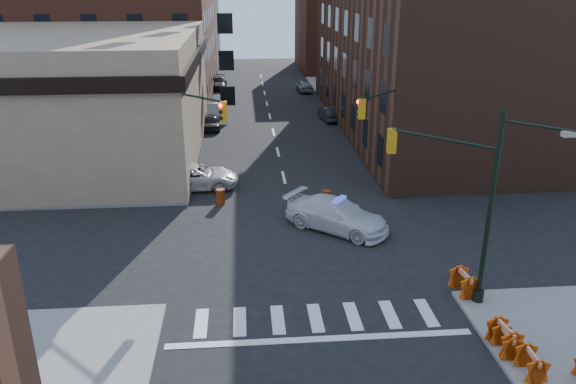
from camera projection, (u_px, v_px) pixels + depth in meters
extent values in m
plane|color=black|center=(298.00, 243.00, 28.55)|extent=(140.00, 140.00, 0.00)
cube|color=gray|center=(43.00, 109.00, 57.24)|extent=(34.00, 54.50, 0.15)
cube|color=gray|center=(479.00, 102.00, 60.78)|extent=(34.00, 54.50, 0.15)
cube|color=#9C8766|center=(45.00, 96.00, 41.00)|extent=(22.00, 22.00, 9.00)
cube|color=#4B2B1E|center=(424.00, 48.00, 48.00)|extent=(14.00, 34.00, 14.00)
cube|color=brown|center=(148.00, 12.00, 82.18)|extent=(20.00, 18.00, 16.00)
cube|color=brown|center=(355.00, 27.00, 81.48)|extent=(16.00, 16.00, 12.00)
cylinder|color=black|center=(490.00, 211.00, 21.73)|extent=(0.20, 0.20, 8.00)
cylinder|color=black|center=(478.00, 295.00, 23.07)|extent=(0.44, 0.44, 0.50)
cylinder|color=black|center=(442.00, 139.00, 22.19)|extent=(3.27, 3.27, 0.12)
cube|color=#BF8C0C|center=(392.00, 141.00, 23.73)|extent=(0.35, 0.35, 1.05)
sphere|color=#FF0C05|center=(395.00, 132.00, 23.76)|extent=(0.22, 0.22, 0.22)
sphere|color=black|center=(394.00, 139.00, 23.88)|extent=(0.22, 0.22, 0.22)
sphere|color=black|center=(394.00, 147.00, 24.00)|extent=(0.22, 0.22, 0.22)
cylinder|color=black|center=(536.00, 126.00, 19.72)|extent=(1.91, 1.91, 0.10)
cube|color=#99998C|center=(572.00, 134.00, 19.03)|extent=(0.70, 0.25, 0.18)
cylinder|color=black|center=(171.00, 134.00, 32.41)|extent=(0.20, 0.20, 8.00)
cylinder|color=black|center=(176.00, 195.00, 33.75)|extent=(0.44, 0.44, 0.50)
cylinder|color=black|center=(194.00, 96.00, 30.16)|extent=(3.27, 3.27, 0.12)
cube|color=#BF8C0C|center=(224.00, 111.00, 28.98)|extent=(0.35, 0.35, 1.05)
sphere|color=#FF0C05|center=(220.00, 105.00, 28.70)|extent=(0.22, 0.22, 0.22)
sphere|color=black|center=(221.00, 112.00, 28.82)|extent=(0.22, 0.22, 0.22)
sphere|color=black|center=(221.00, 118.00, 28.93)|extent=(0.22, 0.22, 0.22)
cylinder|color=black|center=(402.00, 129.00, 33.46)|extent=(0.20, 0.20, 8.00)
cylinder|color=black|center=(397.00, 188.00, 34.80)|extent=(0.44, 0.44, 0.50)
cylinder|color=black|center=(385.00, 93.00, 30.96)|extent=(3.27, 3.27, 0.12)
cube|color=#BF8C0C|center=(362.00, 109.00, 29.54)|extent=(0.35, 0.35, 1.05)
sphere|color=#FF0C05|center=(358.00, 102.00, 29.54)|extent=(0.22, 0.22, 0.22)
sphere|color=black|center=(358.00, 108.00, 29.66)|extent=(0.22, 0.22, 0.22)
sphere|color=black|center=(358.00, 114.00, 29.78)|extent=(0.22, 0.22, 0.22)
cylinder|color=black|center=(350.00, 105.00, 52.81)|extent=(0.24, 0.24, 2.60)
sphere|color=brown|center=(351.00, 83.00, 52.08)|extent=(3.00, 3.00, 3.00)
cylinder|color=black|center=(336.00, 89.00, 60.26)|extent=(0.24, 0.24, 2.60)
sphere|color=brown|center=(337.00, 70.00, 59.53)|extent=(3.00, 3.00, 3.00)
imported|color=silver|center=(337.00, 215.00, 29.80)|extent=(5.91, 5.41, 1.66)
imported|color=silver|center=(195.00, 177.00, 35.73)|extent=(5.56, 2.66, 1.53)
imported|color=black|center=(211.00, 122.00, 49.83)|extent=(1.80, 3.84, 1.27)
imported|color=#909398|center=(213.00, 111.00, 54.02)|extent=(1.57, 3.97, 1.28)
imported|color=black|center=(218.00, 83.00, 68.09)|extent=(2.15, 4.93, 1.41)
imported|color=black|center=(329.00, 114.00, 52.81)|extent=(1.87, 4.03, 1.28)
imported|color=gray|center=(304.00, 86.00, 66.26)|extent=(1.83, 4.01, 1.33)
imported|color=black|center=(170.00, 182.00, 33.70)|extent=(0.78, 0.55, 2.00)
imported|color=black|center=(139.00, 181.00, 33.82)|extent=(1.20, 1.10, 2.00)
imported|color=#1F252E|center=(73.00, 182.00, 33.85)|extent=(1.19, 0.73, 1.90)
cylinder|color=red|center=(327.00, 198.00, 33.06)|extent=(0.67, 0.67, 0.94)
cylinder|color=red|center=(220.00, 197.00, 33.28)|extent=(0.57, 0.57, 0.93)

